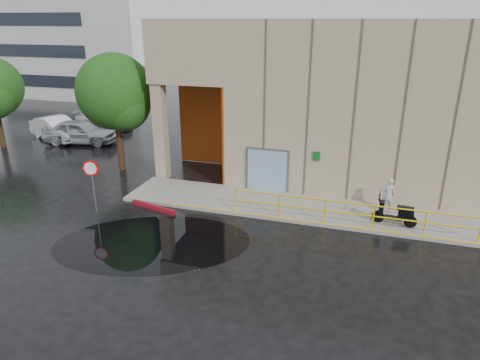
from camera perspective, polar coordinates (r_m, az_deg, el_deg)
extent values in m
plane|color=black|center=(15.92, -2.30, -9.43)|extent=(120.00, 120.00, 0.00)
cube|color=gray|center=(19.18, 13.66, -4.29)|extent=(20.00, 3.00, 0.15)
cube|color=tan|center=(24.33, 20.36, 9.98)|extent=(16.00, 10.00, 8.00)
cube|color=tan|center=(25.52, -2.87, 17.31)|extent=(4.00, 10.00, 3.00)
cube|color=tan|center=(22.59, -10.52, 6.27)|extent=(0.60, 0.60, 5.00)
cube|color=#993F0E|center=(24.69, -3.89, 7.79)|extent=(3.80, 0.15, 4.90)
cube|color=#993F0E|center=(22.45, -0.80, 6.53)|extent=(0.10, 3.50, 4.90)
cube|color=#95B5CC|center=(20.53, 3.60, 1.19)|extent=(1.90, 0.10, 2.00)
cube|color=slate|center=(20.61, 3.66, 1.26)|extent=(2.10, 0.06, 2.20)
cube|color=#0D5F19|center=(19.92, 10.16, 3.16)|extent=(0.32, 0.04, 0.42)
cylinder|color=yellow|center=(17.51, 14.44, -2.98)|extent=(9.50, 0.06, 0.06)
cylinder|color=yellow|center=(17.69, 14.31, -4.32)|extent=(9.50, 0.06, 0.06)
cube|color=#B5B4B0|center=(52.39, -22.70, 18.63)|extent=(12.00, 8.00, 15.00)
imported|color=#B5B5BA|center=(19.34, 19.15, -1.90)|extent=(0.63, 0.47, 1.57)
cylinder|color=black|center=(18.46, 17.91, -4.64)|extent=(0.51, 0.15, 0.50)
cylinder|color=black|center=(18.45, 21.75, -5.17)|extent=(0.51, 0.15, 0.50)
cylinder|color=slate|center=(19.51, -18.89, -1.28)|extent=(0.07, 0.07, 2.11)
cylinder|color=red|center=(19.16, -19.29, 1.49)|extent=(0.72, 0.19, 0.73)
cylinder|color=white|center=(19.14, -19.33, 1.46)|extent=(0.57, 0.13, 0.58)
cube|color=maroon|center=(19.55, -11.46, -3.57)|extent=(2.37, 0.76, 0.18)
cube|color=black|center=(16.78, -11.57, -8.17)|extent=(8.58, 6.90, 0.01)
imported|color=silver|center=(31.16, -20.58, 6.05)|extent=(5.11, 2.87, 1.64)
imported|color=white|center=(32.81, -23.17, 6.34)|extent=(5.12, 3.37, 1.59)
imported|color=silver|center=(34.95, -17.75, 7.61)|extent=(4.85, 2.39, 1.36)
cylinder|color=black|center=(24.69, -15.71, 4.84)|extent=(0.36, 0.36, 3.15)
sphere|color=#25631D|center=(24.12, -16.36, 11.24)|extent=(4.06, 4.06, 4.06)
sphere|color=#25631D|center=(23.78, -15.30, 9.72)|extent=(2.84, 2.84, 2.84)
cylinder|color=black|center=(32.33, -29.41, 6.26)|extent=(0.36, 0.36, 2.81)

